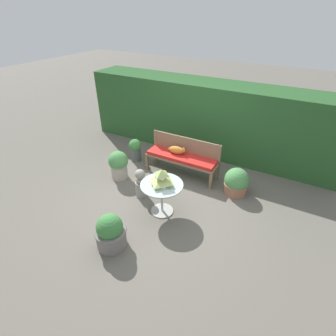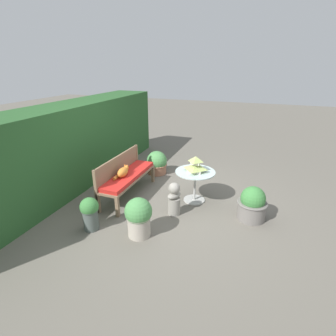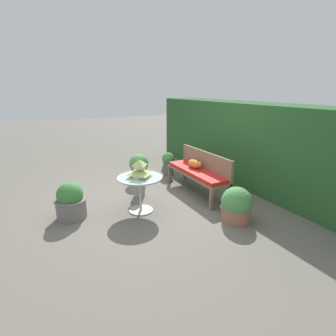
{
  "view_description": "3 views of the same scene",
  "coord_description": "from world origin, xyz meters",
  "px_view_note": "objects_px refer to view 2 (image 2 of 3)",
  "views": [
    {
      "loc": [
        2.21,
        -3.65,
        3.35
      ],
      "look_at": [
        -0.05,
        0.44,
        0.41
      ],
      "focal_mm": 28.0,
      "sensor_mm": 36.0,
      "label": 1
    },
    {
      "loc": [
        -4.25,
        -1.51,
        2.56
      ],
      "look_at": [
        0.3,
        0.17,
        0.61
      ],
      "focal_mm": 28.0,
      "sensor_mm": 36.0,
      "label": 2
    },
    {
      "loc": [
        4.21,
        -1.9,
        2.06
      ],
      "look_at": [
        0.05,
        0.26,
        0.63
      ],
      "focal_mm": 28.0,
      "sensor_mm": 36.0,
      "label": 3
    }
  ],
  "objects_px": {
    "patio_table": "(195,178)",
    "potted_plant_patio_mid": "(157,163)",
    "cat": "(123,172)",
    "pagoda_birdhouse": "(196,165)",
    "garden_bust": "(174,199)",
    "garden_bench": "(128,177)",
    "potted_plant_bench_left": "(252,204)",
    "potted_plant_table_far": "(139,216)",
    "potted_plant_table_near": "(90,212)"
  },
  "relations": [
    {
      "from": "patio_table",
      "to": "potted_plant_patio_mid",
      "type": "height_order",
      "value": "patio_table"
    },
    {
      "from": "cat",
      "to": "pagoda_birdhouse",
      "type": "xyz_separation_m",
      "value": [
        0.4,
        -1.36,
        0.18
      ]
    },
    {
      "from": "garden_bust",
      "to": "potted_plant_patio_mid",
      "type": "relative_size",
      "value": 1.09
    },
    {
      "from": "garden_bench",
      "to": "potted_plant_bench_left",
      "type": "height_order",
      "value": "potted_plant_bench_left"
    },
    {
      "from": "potted_plant_table_far",
      "to": "potted_plant_patio_mid",
      "type": "xyz_separation_m",
      "value": [
        2.44,
        0.71,
        -0.08
      ]
    },
    {
      "from": "cat",
      "to": "pagoda_birdhouse",
      "type": "distance_m",
      "value": 1.43
    },
    {
      "from": "potted_plant_table_far",
      "to": "potted_plant_bench_left",
      "type": "xyz_separation_m",
      "value": [
        1.11,
        -1.63,
        -0.06
      ]
    },
    {
      "from": "potted_plant_bench_left",
      "to": "garden_bench",
      "type": "bearing_deg",
      "value": 89.12
    },
    {
      "from": "potted_plant_patio_mid",
      "to": "potted_plant_table_far",
      "type": "bearing_deg",
      "value": -163.84
    },
    {
      "from": "garden_bust",
      "to": "pagoda_birdhouse",
      "type": "bearing_deg",
      "value": 6.09
    },
    {
      "from": "garden_bench",
      "to": "potted_plant_table_near",
      "type": "height_order",
      "value": "potted_plant_table_near"
    },
    {
      "from": "pagoda_birdhouse",
      "to": "potted_plant_bench_left",
      "type": "height_order",
      "value": "pagoda_birdhouse"
    },
    {
      "from": "garden_bench",
      "to": "potted_plant_table_far",
      "type": "bearing_deg",
      "value": -145.25
    },
    {
      "from": "garden_bench",
      "to": "potted_plant_bench_left",
      "type": "distance_m",
      "value": 2.43
    },
    {
      "from": "potted_plant_bench_left",
      "to": "potted_plant_table_near",
      "type": "bearing_deg",
      "value": 116.75
    },
    {
      "from": "potted_plant_table_far",
      "to": "potted_plant_bench_left",
      "type": "bearing_deg",
      "value": -55.82
    },
    {
      "from": "potted_plant_table_far",
      "to": "potted_plant_patio_mid",
      "type": "height_order",
      "value": "potted_plant_table_far"
    },
    {
      "from": "potted_plant_table_far",
      "to": "potted_plant_table_near",
      "type": "xyz_separation_m",
      "value": [
        -0.12,
        0.81,
        -0.02
      ]
    },
    {
      "from": "cat",
      "to": "potted_plant_table_far",
      "type": "height_order",
      "value": "cat"
    },
    {
      "from": "garden_bench",
      "to": "potted_plant_table_near",
      "type": "distance_m",
      "value": 1.28
    },
    {
      "from": "potted_plant_bench_left",
      "to": "potted_plant_patio_mid",
      "type": "height_order",
      "value": "potted_plant_bench_left"
    },
    {
      "from": "potted_plant_bench_left",
      "to": "pagoda_birdhouse",
      "type": "bearing_deg",
      "value": 74.86
    },
    {
      "from": "cat",
      "to": "potted_plant_patio_mid",
      "type": "bearing_deg",
      "value": -8.43
    },
    {
      "from": "garden_bench",
      "to": "patio_table",
      "type": "xyz_separation_m",
      "value": [
        0.26,
        -1.32,
        0.08
      ]
    },
    {
      "from": "patio_table",
      "to": "potted_plant_bench_left",
      "type": "distance_m",
      "value": 1.17
    },
    {
      "from": "garden_bench",
      "to": "potted_plant_table_near",
      "type": "bearing_deg",
      "value": 179.18
    },
    {
      "from": "patio_table",
      "to": "cat",
      "type": "bearing_deg",
      "value": 106.49
    },
    {
      "from": "pagoda_birdhouse",
      "to": "patio_table",
      "type": "bearing_deg",
      "value": 153.43
    },
    {
      "from": "garden_bench",
      "to": "garden_bust",
      "type": "bearing_deg",
      "value": -107.88
    },
    {
      "from": "cat",
      "to": "potted_plant_patio_mid",
      "type": "distance_m",
      "value": 1.48
    },
    {
      "from": "patio_table",
      "to": "potted_plant_bench_left",
      "type": "bearing_deg",
      "value": -105.14
    },
    {
      "from": "cat",
      "to": "patio_table",
      "type": "xyz_separation_m",
      "value": [
        0.4,
        -1.36,
        -0.08
      ]
    },
    {
      "from": "patio_table",
      "to": "potted_plant_table_near",
      "type": "height_order",
      "value": "patio_table"
    },
    {
      "from": "patio_table",
      "to": "garden_bust",
      "type": "height_order",
      "value": "patio_table"
    },
    {
      "from": "potted_plant_table_near",
      "to": "potted_plant_patio_mid",
      "type": "height_order",
      "value": "potted_plant_table_near"
    },
    {
      "from": "cat",
      "to": "potted_plant_bench_left",
      "type": "distance_m",
      "value": 2.49
    },
    {
      "from": "cat",
      "to": "potted_plant_bench_left",
      "type": "relative_size",
      "value": 0.74
    },
    {
      "from": "garden_bench",
      "to": "pagoda_birdhouse",
      "type": "relative_size",
      "value": 4.62
    },
    {
      "from": "pagoda_birdhouse",
      "to": "potted_plant_table_near",
      "type": "distance_m",
      "value": 2.08
    },
    {
      "from": "garden_bench",
      "to": "potted_plant_table_far",
      "type": "relative_size",
      "value": 2.53
    },
    {
      "from": "potted_plant_patio_mid",
      "to": "garden_bust",
      "type": "bearing_deg",
      "value": -148.34
    },
    {
      "from": "garden_bust",
      "to": "potted_plant_patio_mid",
      "type": "xyz_separation_m",
      "value": [
        1.65,
        1.02,
        -0.04
      ]
    },
    {
      "from": "patio_table",
      "to": "potted_plant_table_near",
      "type": "xyz_separation_m",
      "value": [
        -1.53,
        1.34,
        -0.18
      ]
    },
    {
      "from": "pagoda_birdhouse",
      "to": "potted_plant_bench_left",
      "type": "xyz_separation_m",
      "value": [
        -0.3,
        -1.11,
        -0.47
      ]
    },
    {
      "from": "cat",
      "to": "garden_bust",
      "type": "relative_size",
      "value": 0.74
    },
    {
      "from": "cat",
      "to": "pagoda_birdhouse",
      "type": "height_order",
      "value": "pagoda_birdhouse"
    },
    {
      "from": "garden_bench",
      "to": "potted_plant_bench_left",
      "type": "xyz_separation_m",
      "value": [
        -0.04,
        -2.43,
        -0.13
      ]
    },
    {
      "from": "garden_bench",
      "to": "potted_plant_bench_left",
      "type": "relative_size",
      "value": 2.69
    },
    {
      "from": "potted_plant_table_far",
      "to": "potted_plant_table_near",
      "type": "height_order",
      "value": "potted_plant_table_far"
    },
    {
      "from": "pagoda_birdhouse",
      "to": "potted_plant_table_far",
      "type": "distance_m",
      "value": 1.56
    }
  ]
}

